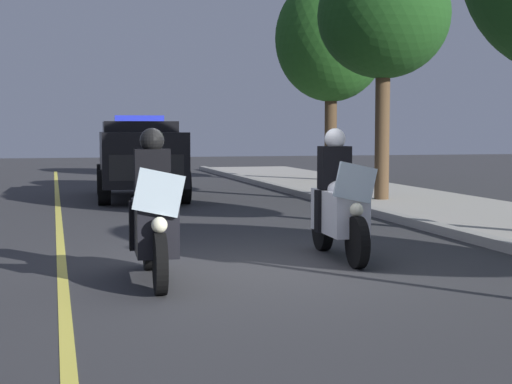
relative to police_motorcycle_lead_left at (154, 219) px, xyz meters
name	(u,v)px	position (x,y,z in m)	size (l,w,h in m)	color
ground_plane	(265,267)	(-0.55, 1.44, -0.70)	(80.00, 80.00, 0.00)	#333335
lane_stripe_center	(62,276)	(-0.55, -1.00, -0.70)	(48.00, 0.12, 0.01)	#E0D14C
police_motorcycle_lead_left	(154,219)	(0.00, 0.00, 0.00)	(2.14, 0.59, 1.72)	black
police_motorcycle_lead_right	(339,206)	(-0.97, 2.55, 0.00)	(2.14, 0.59, 1.72)	black
police_suv	(140,155)	(-10.83, 0.99, 0.37)	(4.99, 2.26, 2.05)	black
tree_far_back	(384,17)	(-8.15, 6.26, 3.56)	(3.01, 3.01, 5.63)	#4C3823
tree_behind_suv	(331,39)	(-15.21, 7.53, 3.86)	(3.57, 3.57, 6.49)	#42301E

